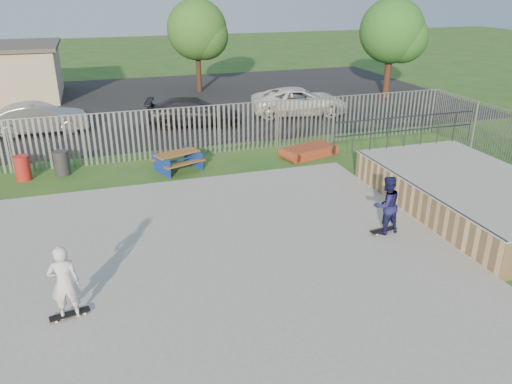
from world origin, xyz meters
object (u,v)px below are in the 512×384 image
object	(u,v)px
funbox	(309,151)
skater_navy	(386,205)
picnic_table	(178,161)
car_white	(300,101)
car_silver	(39,119)
car_dark	(194,112)
skater_white	(64,283)
tree_mid	(197,30)
trash_bin_red	(23,168)
tree_right	(392,31)
trash_bin_grey	(62,163)

from	to	relation	value
funbox	skater_navy	world-z (taller)	skater_navy
picnic_table	car_white	bearing A→B (deg)	19.88
car_silver	car_dark	xyz separation A→B (m)	(7.10, -0.70, -0.04)
car_dark	skater_white	size ratio (longest dim) A/B	2.78
car_white	skater_white	bearing A→B (deg)	153.66
picnic_table	funbox	xyz separation A→B (m)	(5.34, -0.00, -0.15)
car_dark	tree_mid	size ratio (longest dim) A/B	0.80
funbox	trash_bin_red	distance (m)	10.77
picnic_table	tree_mid	world-z (taller)	tree_mid
car_dark	tree_right	bearing A→B (deg)	-64.66
tree_mid	skater_white	size ratio (longest dim) A/B	3.48
car_dark	car_white	size ratio (longest dim) A/B	0.90
trash_bin_red	car_silver	xyz separation A→B (m)	(0.14, 6.14, 0.28)
picnic_table	funbox	bearing A→B (deg)	-20.71
car_white	skater_white	size ratio (longest dim) A/B	3.10
trash_bin_red	car_dark	distance (m)	9.06
funbox	tree_mid	distance (m)	14.64
picnic_table	trash_bin_grey	size ratio (longest dim) A/B	2.24
trash_bin_red	funbox	bearing A→B (deg)	-3.59
car_white	skater_navy	distance (m)	13.94
car_white	skater_navy	size ratio (longest dim) A/B	3.10
trash_bin_red	skater_navy	xyz separation A→B (m)	(9.91, -7.77, 0.53)
car_dark	skater_white	distance (m)	15.56
tree_mid	skater_white	bearing A→B (deg)	-108.23
car_silver	skater_navy	xyz separation A→B (m)	(9.77, -13.91, 0.24)
picnic_table	trash_bin_grey	world-z (taller)	trash_bin_grey
funbox	tree_right	size ratio (longest dim) A/B	0.38
tree_mid	skater_white	world-z (taller)	tree_mid
car_white	skater_white	xyz separation A→B (m)	(-11.24, -14.94, 0.24)
tree_right	tree_mid	bearing A→B (deg)	154.13
car_dark	skater_navy	size ratio (longest dim) A/B	2.78
tree_mid	tree_right	size ratio (longest dim) A/B	0.98
trash_bin_grey	tree_mid	world-z (taller)	tree_mid
trash_bin_grey	tree_right	world-z (taller)	tree_right
picnic_table	car_dark	size ratio (longest dim) A/B	0.44
picnic_table	trash_bin_red	distance (m)	5.45
trash_bin_grey	skater_white	bearing A→B (deg)	-87.21
tree_mid	skater_navy	bearing A→B (deg)	-88.02
car_silver	trash_bin_grey	bearing A→B (deg)	-171.38
trash_bin_red	car_white	size ratio (longest dim) A/B	0.17
picnic_table	trash_bin_red	bearing A→B (deg)	152.22
trash_bin_red	tree_right	world-z (taller)	tree_right
car_white	trash_bin_grey	bearing A→B (deg)	126.62
funbox	skater_navy	bearing A→B (deg)	-112.55
car_dark	skater_white	xyz separation A→B (m)	(-5.49, -14.56, 0.29)
trash_bin_grey	tree_mid	xyz separation A→B (m)	(7.87, 13.30, 3.39)
car_white	tree_right	size ratio (longest dim) A/B	0.87
car_silver	tree_mid	bearing A→B (deg)	-53.41
trash_bin_red	tree_mid	size ratio (longest dim) A/B	0.16
funbox	tree_right	xyz separation A→B (m)	(8.99, 8.98, 3.70)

